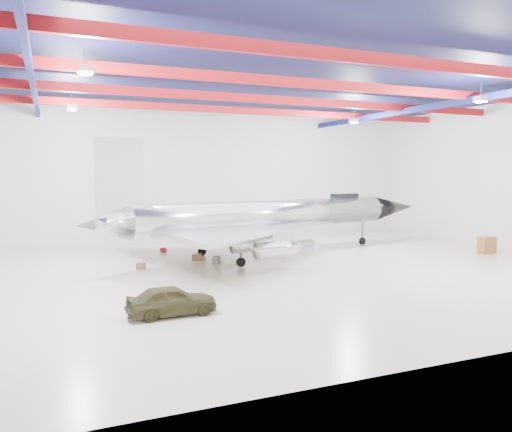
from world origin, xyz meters
name	(u,v)px	position (x,y,z in m)	size (l,w,h in m)	color
floor	(264,272)	(0.00, 0.00, 0.00)	(40.00, 40.00, 0.00)	beige
wall_back	(194,176)	(0.00, 15.00, 5.50)	(40.00, 40.00, 0.00)	silver
ceiling	(264,80)	(0.00, 0.00, 11.00)	(40.00, 40.00, 0.00)	#0A0F38
ceiling_structure	(264,92)	(0.00, 0.00, 10.32)	(39.50, 29.50, 1.08)	maroon
jet_aircraft	(270,219)	(2.74, 5.28, 2.55)	(28.26, 19.19, 7.77)	silver
jeep	(172,300)	(-6.99, -6.74, 0.62)	(1.46, 3.64, 1.24)	#37331B
desk	(487,245)	(17.38, -0.06, 0.60)	(1.32, 0.66, 1.21)	brown
crate_ply	(141,266)	(-6.50, 3.60, 0.18)	(0.52, 0.41, 0.36)	olive
toolbox_red	(164,250)	(-3.88, 9.39, 0.16)	(0.46, 0.37, 0.32)	#A6101E
engine_drum	(216,260)	(-1.75, 3.53, 0.24)	(0.53, 0.53, 0.48)	#59595B
parts_bin	(263,247)	(3.17, 7.45, 0.23)	(0.65, 0.52, 0.45)	olive
tool_chest	(284,251)	(3.83, 5.24, 0.20)	(0.45, 0.45, 0.40)	#A6101E
oil_barrel	(197,257)	(-2.55, 5.29, 0.20)	(0.58, 0.46, 0.40)	olive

